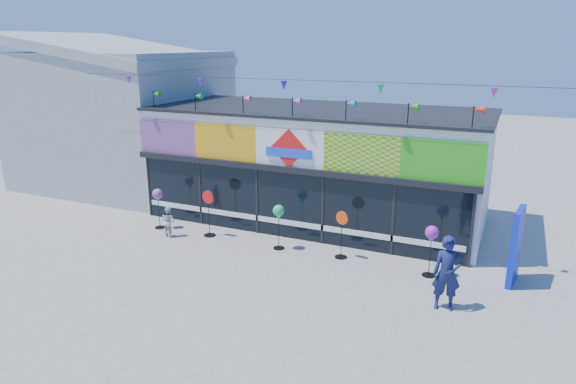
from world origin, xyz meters
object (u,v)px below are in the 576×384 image
Objects in this scene: blue_sign at (516,246)px; spinner_0 at (158,197)px; spinner_4 at (432,236)px; adult_man at (447,273)px; spinner_2 at (279,214)px; spinner_1 at (209,212)px; child at (169,221)px; spinner_3 at (342,233)px.

blue_sign is 1.47× the size of spinner_0.
adult_man is (0.67, -1.74, -0.25)m from spinner_4.
spinner_2 is at bearing -168.27° from blue_sign.
blue_sign reaches higher than spinner_0.
spinner_4 is (-2.16, -0.51, 0.13)m from blue_sign.
spinner_1 is (2.05, 0.07, -0.31)m from spinner_0.
child is (-3.91, -0.51, -0.65)m from spinner_2.
spinner_0 is 0.90× the size of spinner_1.
child is (-9.32, 1.31, -0.42)m from adult_man.
adult_man is (10.12, -1.82, -0.21)m from spinner_0.
spinner_0 is at bearing -178.88° from spinner_3.
adult_man reaches higher than child.
spinner_1 reaches higher than spinner_2.
spinner_4 is (7.40, -0.15, 0.35)m from spinner_1.
spinner_0 is 10.28m from adult_man.
spinner_0 is 1.14m from child.
adult_man is at bearing -115.37° from blue_sign.
spinner_2 is at bearing -1.40° from spinner_1.
spinner_2 is (4.71, 0.00, 0.02)m from spinner_0.
child is at bearing -177.15° from spinner_4.
spinner_4 is at bearing -4.48° from spinner_3.
spinner_0 is at bearing -169.68° from blue_sign.
spinner_3 reaches higher than child.
adult_man is at bearing -30.18° from spinner_3.
spinner_4 is 1.43× the size of child.
spinner_1 is 1.09× the size of spinner_2.
spinner_0 is 0.76× the size of adult_man.
spinner_3 is (4.71, 0.06, -0.06)m from spinner_1.
blue_sign reaches higher than spinner_4.
spinner_1 reaches higher than spinner_4.
spinner_2 is at bearing 0.03° from spinner_0.
spinner_3 is 6.01m from child.
adult_man reaches higher than spinner_3.
spinner_3 reaches higher than spinner_2.
spinner_3 is at bearing 3.60° from spinner_2.
adult_man is (5.41, -1.82, -0.23)m from spinner_2.
blue_sign is 2.03× the size of child.
spinner_2 reaches higher than child.
spinner_1 is 8.29m from adult_man.
blue_sign is at bearing 3.48° from spinner_3.
spinner_1 reaches higher than spinner_0.
spinner_0 is 0.97× the size of spinner_3.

